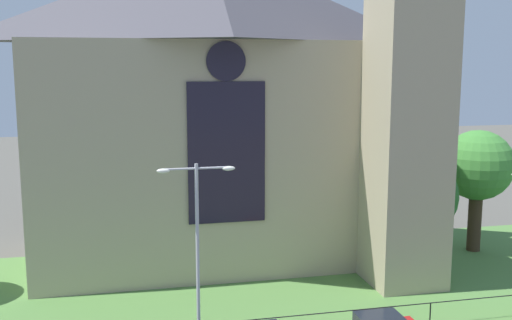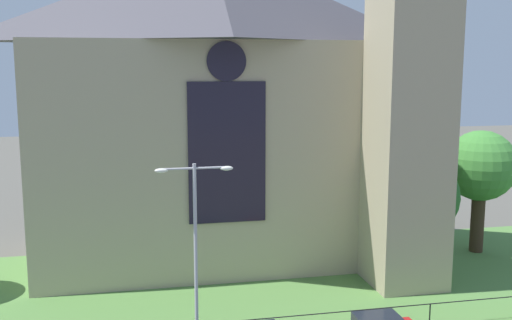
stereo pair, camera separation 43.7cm
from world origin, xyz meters
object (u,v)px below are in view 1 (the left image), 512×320
Objects in this scene: tree_right_near at (415,197)px; tree_right_far at (478,167)px; church_building at (224,101)px; streetlamp_near at (197,234)px.

tree_right_near is 0.89× the size of tree_right_far.
church_building is 3.09× the size of streetlamp_near.
tree_right_far is at bearing 30.30° from tree_right_near.
church_building reaches higher than tree_right_near.
church_building reaches higher than streetlamp_near.
tree_right_far is (6.52, 3.81, 0.92)m from tree_right_near.
tree_right_far is 22.76m from streetlamp_near.
church_building is 13.37m from tree_right_near.
tree_right_far is at bearing 27.05° from streetlamp_near.
tree_right_near is 7.61m from tree_right_far.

